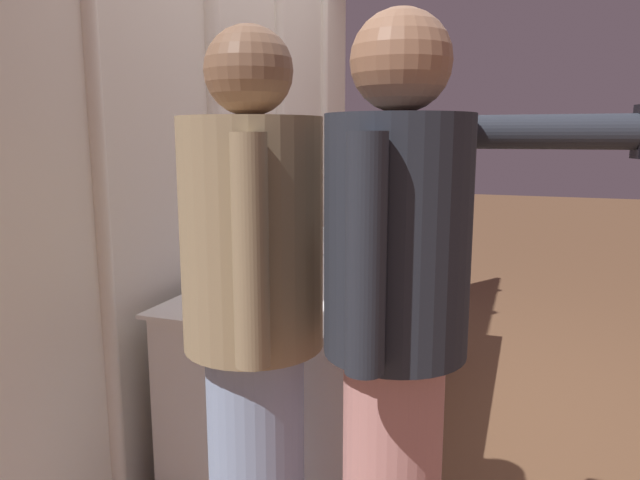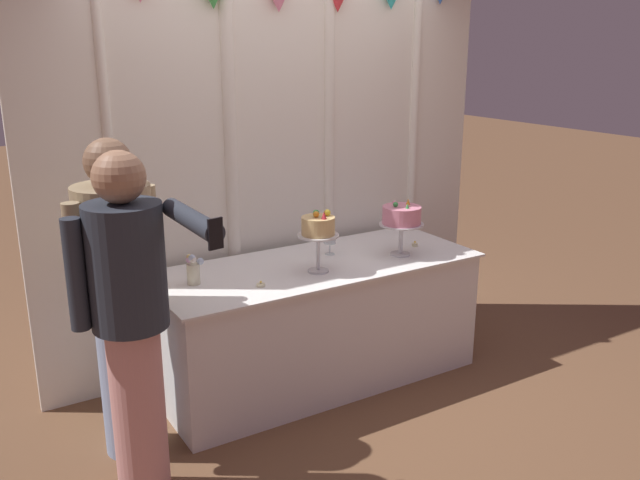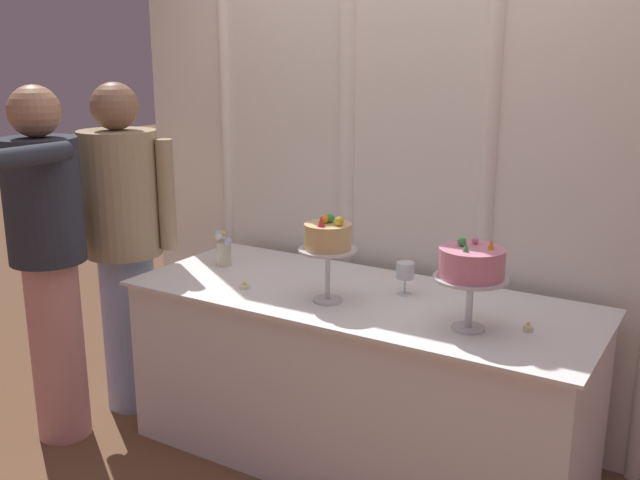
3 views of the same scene
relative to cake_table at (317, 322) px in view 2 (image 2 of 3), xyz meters
The scene contains 11 objects.
ground_plane 0.41m from the cake_table, 90.00° to the right, with size 24.00×24.00×0.00m, color brown.
draped_curtain 1.15m from the cake_table, 89.37° to the left, with size 3.22×0.15×2.76m.
cake_table is the anchor object (origin of this frame).
cake_display_nearleft 0.68m from the cake_table, 117.73° to the right, with size 0.25×0.25×0.38m.
cake_display_nearright 0.85m from the cake_table, 14.09° to the right, with size 0.28×0.28×0.36m.
wine_glass 0.54m from the cake_table, 33.81° to the left, with size 0.08×0.08×0.15m.
flower_vase 0.92m from the cake_table, behind, with size 0.10×0.08×0.18m.
tealight_far_left 0.65m from the cake_table, 158.84° to the right, with size 0.05×0.05×0.03m.
tealight_near_left 0.85m from the cake_table, ahead, with size 0.04×0.04×0.04m.
guest_man_pink_jacket 1.36m from the cake_table, behind, with size 0.51×0.51×1.67m.
guest_man_dark_suit 1.53m from the cake_table, 156.64° to the right, with size 0.51×0.71×1.67m.
Camera 2 is at (-2.05, -3.30, 2.11)m, focal length 37.97 mm.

